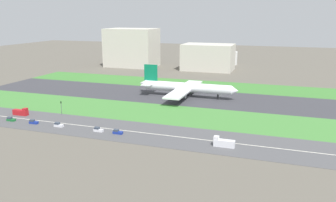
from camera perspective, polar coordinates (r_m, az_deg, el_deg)
The scene contains 18 objects.
ground_plane at distance 222.26m, azimuth 2.96°, elevation 0.66°, with size 800.00×800.00×0.00m, color #5B564C.
runway at distance 222.25m, azimuth 2.96°, elevation 0.67°, with size 280.00×46.00×0.10m, color #38383D.
grass_median_north at distance 261.02m, azimuth 5.46°, elevation 2.63°, with size 280.00×36.00×0.10m, color #3D7A33.
grass_median_south at distance 184.45m, azimuth -0.57°, elevation -2.10°, with size 280.00×36.00×0.10m, color #427F38.
highway at distance 156.08m, azimuth -4.52°, elevation -5.18°, with size 280.00×28.00×0.10m, color #4C4C4F.
highway_centerline at distance 156.06m, azimuth -4.52°, elevation -5.16°, with size 266.00×0.50×0.01m, color silver.
airliner at distance 221.09m, azimuth 2.81°, elevation 2.25°, with size 65.00×56.00×19.70m.
car_1 at distance 155.23m, azimuth -8.32°, elevation -5.06°, with size 4.40×1.80×2.00m.
car_3 at distance 171.06m, azimuth -17.57°, elevation -3.77°, with size 4.40×1.80×2.00m.
car_2 at distance 179.75m, azimuth -21.27°, elevation -3.23°, with size 4.40×1.80×2.00m.
truck_1 at distance 140.72m, azimuth 9.12°, elevation -6.80°, with size 8.40×2.50×4.00m.
truck_0 at distance 197.08m, azimuth -23.02°, elevation -1.70°, with size 8.40×2.50×4.00m.
car_0 at distance 188.63m, azimuth -24.44°, elevation -2.75°, with size 4.40×1.80×2.00m.
car_4 at distance 159.73m, azimuth -11.42°, elevation -4.64°, with size 4.40×1.80×2.00m.
traffic_light at distance 190.37m, azimuth -17.14°, elevation -0.90°, with size 0.36×0.50×7.20m.
terminal_building at distance 356.39m, azimuth -5.96°, elevation 8.73°, with size 49.08×33.77×37.84m, color beige.
hangar_building at distance 331.94m, azimuth 6.60°, elevation 7.16°, with size 47.00×30.03×24.43m, color beige.
fuel_tank_west at distance 374.63m, azimuth 9.57°, elevation 6.99°, with size 22.81×22.81×13.45m, color silver.
Camera 1 is at (59.35, -207.97, 51.23)m, focal length 37.08 mm.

